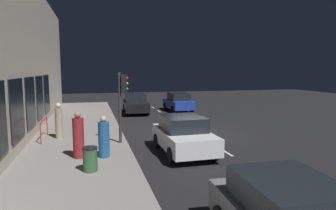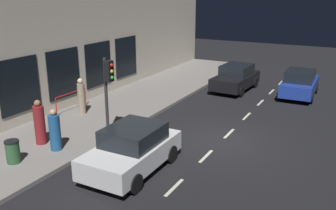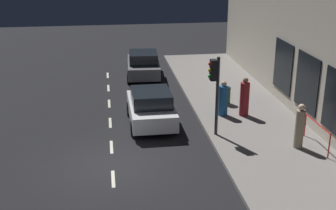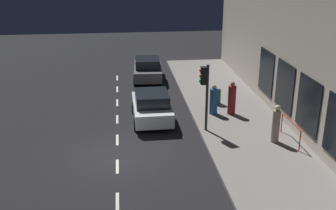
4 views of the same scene
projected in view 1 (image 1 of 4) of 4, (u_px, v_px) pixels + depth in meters
name	position (u px, v px, depth m)	size (l,w,h in m)	color
ground_plane	(194.00, 132.00, 16.75)	(60.00, 60.00, 0.00)	black
sidewalk	(79.00, 137.00, 15.17)	(4.50, 32.00, 0.15)	gray
building_facade	(21.00, 56.00, 14.03)	(0.65, 32.00, 8.47)	beige
lane_centre_line	(188.00, 129.00, 17.71)	(0.12, 27.20, 0.01)	beige
traffic_light	(122.00, 94.00, 13.54)	(0.47, 0.32, 3.29)	#2D2D30
parked_car_0	(135.00, 104.00, 23.94)	(2.08, 4.11, 1.58)	black
parked_car_1	(178.00, 102.00, 25.23)	(1.91, 3.87, 1.58)	#1E389E
parked_car_2	(184.00, 135.00, 12.53)	(2.02, 3.89, 1.58)	silver
pedestrian_0	(59.00, 122.00, 14.56)	(0.37, 0.37, 1.78)	gray
pedestrian_1	(104.00, 139.00, 11.44)	(0.55, 0.55, 1.63)	#1E5189
pedestrian_2	(78.00, 137.00, 11.33)	(0.43, 0.43, 1.81)	maroon
trash_bin	(90.00, 159.00, 9.87)	(0.50, 0.50, 0.83)	#2D5633
red_railing	(44.00, 125.00, 14.43)	(0.05, 2.14, 0.97)	red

